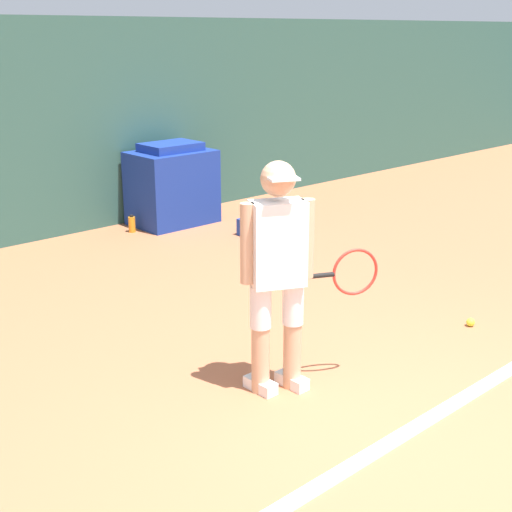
{
  "coord_description": "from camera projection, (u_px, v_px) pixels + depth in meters",
  "views": [
    {
      "loc": [
        -3.07,
        -1.95,
        2.29
      ],
      "look_at": [
        -0.08,
        1.31,
        0.88
      ],
      "focal_mm": 50.0,
      "sensor_mm": 36.0,
      "label": 1
    }
  ],
  "objects": [
    {
      "name": "ground_plane",
      "position": [
        422.0,
        453.0,
        4.04
      ],
      "size": [
        24.0,
        24.0,
        0.0
      ],
      "primitive_type": "plane",
      "color": "#B76642"
    },
    {
      "name": "court_baseline",
      "position": [
        396.0,
        439.0,
        4.17
      ],
      "size": [
        21.6,
        0.1,
        0.01
      ],
      "color": "white",
      "rests_on": "ground_plane"
    },
    {
      "name": "tennis_player",
      "position": [
        279.0,
        269.0,
        4.51
      ],
      "size": [
        0.86,
        0.49,
        1.53
      ],
      "rotation": [
        0.0,
        0.0,
        -0.45
      ],
      "color": "tan",
      "rests_on": "ground_plane"
    },
    {
      "name": "tennis_ball",
      "position": [
        471.0,
        322.0,
        5.75
      ],
      "size": [
        0.07,
        0.07,
        0.07
      ],
      "color": "#D1E533",
      "rests_on": "ground_plane"
    },
    {
      "name": "covered_chair",
      "position": [
        172.0,
        185.0,
        8.71
      ],
      "size": [
        0.97,
        0.7,
        1.0
      ],
      "color": "navy",
      "rests_on": "ground_plane"
    },
    {
      "name": "equipment_bag",
      "position": [
        266.0,
        225.0,
        8.38
      ],
      "size": [
        0.64,
        0.34,
        0.2
      ],
      "color": "#1E3D99",
      "rests_on": "ground_plane"
    },
    {
      "name": "water_bottle",
      "position": [
        132.0,
        224.0,
        8.42
      ],
      "size": [
        0.08,
        0.08,
        0.21
      ],
      "color": "orange",
      "rests_on": "ground_plane"
    }
  ]
}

